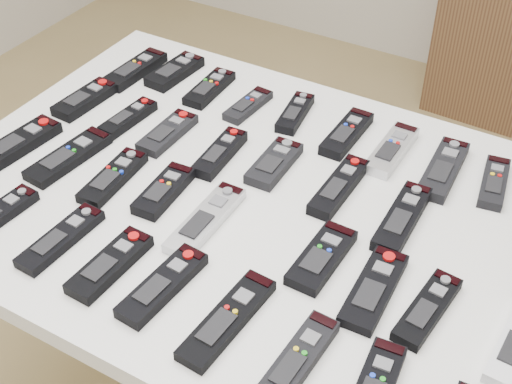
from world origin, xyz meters
The scene contains 30 objects.
table centered at (0.02, -0.02, 0.72)m, with size 1.25×0.88×0.78m.
remote_0 centered at (-0.47, 0.24, 0.79)m, with size 0.06×0.18×0.02m, color black.
remote_1 centered at (-0.38, 0.28, 0.79)m, with size 0.06×0.16×0.02m, color black.
remote_2 centered at (-0.27, 0.26, 0.79)m, with size 0.05×0.16×0.02m, color black.
remote_3 centered at (-0.15, 0.24, 0.79)m, with size 0.04×0.14×0.02m, color black.
remote_4 centered at (-0.04, 0.27, 0.79)m, with size 0.04×0.14×0.02m, color black.
remote_5 centered at (0.09, 0.25, 0.79)m, with size 0.05×0.17×0.02m, color black.
remote_6 centered at (0.19, 0.25, 0.79)m, with size 0.05×0.18×0.02m, color #B7B7BC.
remote_7 centered at (0.31, 0.24, 0.79)m, with size 0.06×0.19×0.02m, color black.
remote_8 centered at (0.41, 0.25, 0.79)m, with size 0.05×0.15×0.02m, color black.
remote_10 centered at (-0.48, 0.08, 0.79)m, with size 0.06×0.16×0.02m, color black.
remote_11 centered at (-0.35, 0.07, 0.79)m, with size 0.04×0.15×0.02m, color black.
remote_12 centered at (-0.25, 0.07, 0.79)m, with size 0.05×0.16×0.02m, color black.
remote_13 centered at (-0.11, 0.06, 0.79)m, with size 0.05×0.16×0.02m, color black.
remote_14 centered at (0.00, 0.09, 0.79)m, with size 0.06×0.15×0.02m, color black.
remote_15 centered at (0.15, 0.08, 0.79)m, with size 0.05×0.19×0.02m, color black.
remote_16 centered at (0.29, 0.06, 0.79)m, with size 0.05×0.19×0.02m, color black.
remote_18 centered at (-0.49, -0.12, 0.79)m, with size 0.06×0.19×0.02m, color black.
remote_19 centered at (-0.37, -0.11, 0.79)m, with size 0.06×0.19×0.02m, color black.
remote_20 centered at (-0.25, -0.11, 0.79)m, with size 0.05×0.17×0.02m, color black.
remote_21 centered at (-0.14, -0.10, 0.79)m, with size 0.05×0.15×0.02m, color black.
remote_22 centered at (-0.02, -0.13, 0.79)m, with size 0.05×0.20×0.02m, color #B7B7BC.
remote_23 centered at (0.20, -0.11, 0.79)m, with size 0.06×0.16×0.02m, color black.
remote_24 centered at (0.31, -0.13, 0.79)m, with size 0.06×0.19×0.02m, color black.
remote_25 centered at (0.40, -0.12, 0.79)m, with size 0.05×0.17×0.02m, color black.
remote_29 centered at (-0.22, -0.30, 0.79)m, with size 0.05×0.18×0.02m, color black.
remote_30 centered at (-0.10, -0.30, 0.79)m, with size 0.06×0.17×0.02m, color black.
remote_31 centered at (0.00, -0.30, 0.79)m, with size 0.05×0.18×0.02m, color black.
remote_32 centered at (0.13, -0.31, 0.79)m, with size 0.05×0.21×0.02m, color black.
remote_33 centered at (0.27, -0.32, 0.79)m, with size 0.05×0.19×0.02m, color black.
Camera 1 is at (0.54, -0.92, 1.68)m, focal length 50.00 mm.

